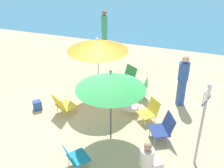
# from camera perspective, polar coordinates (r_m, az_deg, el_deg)

# --- Properties ---
(ground_plane) EXTENTS (40.00, 40.00, 0.00)m
(ground_plane) POSITION_cam_1_polar(r_m,az_deg,el_deg) (8.19, -2.98, -7.21)
(ground_plane) COLOR #D3BC8C
(sea_water) EXTENTS (40.00, 16.00, 0.01)m
(sea_water) POSITION_cam_1_polar(r_m,az_deg,el_deg) (21.03, 11.74, 15.14)
(sea_water) COLOR teal
(sea_water) RESTS_ON ground_plane
(umbrella_orange) EXTENTS (1.84, 1.84, 2.08)m
(umbrella_orange) POSITION_cam_1_polar(r_m,az_deg,el_deg) (8.34, -2.96, 7.99)
(umbrella_orange) COLOR silver
(umbrella_orange) RESTS_ON ground_plane
(umbrella_green) EXTENTS (1.72, 1.72, 2.00)m
(umbrella_green) POSITION_cam_1_polar(r_m,az_deg,el_deg) (6.57, -0.28, 0.70)
(umbrella_green) COLOR #4C4C51
(umbrella_green) RESTS_ON ground_plane
(beach_chair_a) EXTENTS (0.75, 0.75, 0.64)m
(beach_chair_a) POSITION_cam_1_polar(r_m,az_deg,el_deg) (9.87, 3.30, 1.87)
(beach_chair_a) COLOR #33934C
(beach_chair_a) RESTS_ON ground_plane
(beach_chair_b) EXTENTS (0.69, 0.69, 0.58)m
(beach_chair_b) POSITION_cam_1_polar(r_m,az_deg,el_deg) (6.58, -7.66, -14.56)
(beach_chair_b) COLOR teal
(beach_chair_b) RESTS_ON ground_plane
(beach_chair_c) EXTENTS (0.69, 0.69, 0.63)m
(beach_chair_c) POSITION_cam_1_polar(r_m,az_deg,el_deg) (8.05, 7.81, -5.39)
(beach_chair_c) COLOR gold
(beach_chair_c) RESTS_ON ground_plane
(beach_chair_d) EXTENTS (0.75, 0.75, 0.69)m
(beach_chair_d) POSITION_cam_1_polar(r_m,az_deg,el_deg) (7.42, 10.56, -8.67)
(beach_chair_d) COLOR navy
(beach_chair_d) RESTS_ON ground_plane
(beach_chair_e) EXTENTS (0.65, 0.61, 0.65)m
(beach_chair_e) POSITION_cam_1_polar(r_m,az_deg,el_deg) (9.05, 5.95, -0.96)
(beach_chair_e) COLOR #33934C
(beach_chair_e) RESTS_ON ground_plane
(beach_chair_f) EXTENTS (0.76, 0.77, 0.67)m
(beach_chair_f) POSITION_cam_1_polar(r_m,az_deg,el_deg) (8.32, -10.07, -4.12)
(beach_chair_f) COLOR gold
(beach_chair_f) RESTS_ON ground_plane
(person_a) EXTENTS (0.57, 0.34, 0.86)m
(person_a) POSITION_cam_1_polar(r_m,az_deg,el_deg) (8.24, 3.20, -3.48)
(person_a) COLOR silver
(person_a) RESTS_ON ground_plane
(person_b) EXTENTS (0.54, 0.50, 0.88)m
(person_b) POSITION_cam_1_polar(r_m,az_deg,el_deg) (6.39, 7.59, -14.80)
(person_b) COLOR silver
(person_b) RESTS_ON ground_plane
(person_c) EXTENTS (0.32, 0.32, 1.66)m
(person_c) POSITION_cam_1_polar(r_m,az_deg,el_deg) (8.70, 14.27, 0.69)
(person_c) COLOR #2D519E
(person_c) RESTS_ON ground_plane
(person_d) EXTENTS (0.28, 0.28, 1.82)m
(person_d) POSITION_cam_1_polar(r_m,az_deg,el_deg) (12.57, -1.57, 10.95)
(person_d) COLOR #389970
(person_d) RESTS_ON ground_plane
(warning_sign) EXTENTS (0.17, 0.45, 2.12)m
(warning_sign) POSITION_cam_1_polar(r_m,az_deg,el_deg) (6.29, 18.23, -6.12)
(warning_sign) COLOR #ADADB2
(warning_sign) RESTS_ON ground_plane
(beach_bag) EXTENTS (0.31, 0.31, 0.30)m
(beach_bag) POSITION_cam_1_polar(r_m,az_deg,el_deg) (8.82, -15.05, -4.24)
(beach_bag) COLOR #2D519E
(beach_bag) RESTS_ON ground_plane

